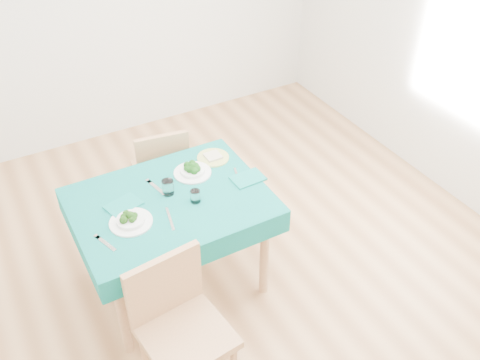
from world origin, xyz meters
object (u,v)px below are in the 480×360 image
chair_far (160,166)px  side_plate (213,158)px  bowl_near (130,218)px  table (174,244)px  bowl_far (192,169)px  chair_near (185,321)px

chair_far → side_plate: 0.59m
chair_far → bowl_near: size_ratio=3.77×
chair_far → side_plate: bearing=124.0°
table → bowl_far: bearing=36.6°
chair_near → bowl_far: bearing=55.6°
table → bowl_far: bowl_far is taller
bowl_far → table: bearing=-143.4°
side_plate → chair_far: bearing=115.5°
chair_near → bowl_near: 0.68m
chair_near → side_plate: (0.67, 0.99, 0.20)m
table → bowl_far: size_ratio=4.78×
side_plate → bowl_far: bearing=-155.7°
bowl_near → bowl_far: 0.58m
chair_near → side_plate: bearing=49.4°
bowl_near → side_plate: bowl_near is taller
chair_far → side_plate: size_ratio=4.39×
chair_near → bowl_far: (0.48, 0.90, 0.24)m
chair_near → chair_far: (0.45, 1.45, -0.08)m
bowl_near → bowl_far: bearing=26.8°
side_plate → bowl_near: bearing=-153.9°
bowl_near → table: bearing=16.9°
chair_far → bowl_far: bearing=101.5°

